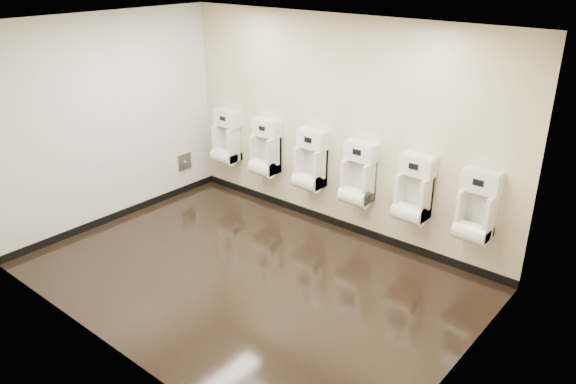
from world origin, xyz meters
name	(u,v)px	position (x,y,z in m)	size (l,w,h in m)	color
ground	(248,276)	(0.00, 0.00, 0.00)	(5.00, 3.50, 0.00)	black
ceiling	(240,27)	(0.00, 0.00, 2.80)	(5.00, 3.50, 0.00)	white
back_wall	(339,127)	(0.00, 1.75, 1.40)	(5.00, 0.02, 2.80)	beige
front_wall	(100,218)	(0.00, -1.75, 1.40)	(5.00, 0.02, 2.80)	beige
left_wall	(109,121)	(-2.50, 0.00, 1.40)	(0.02, 3.50, 2.80)	beige
right_wall	(470,233)	(2.50, 0.00, 1.40)	(0.02, 3.50, 2.80)	beige
tile_overlay_left	(109,121)	(-2.50, 0.00, 1.40)	(0.01, 3.50, 2.80)	white
skirting_back	(335,222)	(0.00, 1.74, 0.05)	(5.00, 0.02, 0.10)	black
skirting_left	(121,213)	(-2.49, 0.00, 0.05)	(0.02, 3.50, 0.10)	black
access_panel	(184,162)	(-2.48, 1.20, 0.50)	(0.04, 0.25, 0.25)	#9E9EA3
urinal_0	(226,141)	(-1.95, 1.61, 0.84)	(0.43, 0.32, 0.80)	white
urinal_1	(265,152)	(-1.17, 1.61, 0.84)	(0.43, 0.32, 0.80)	white
urinal_2	(310,165)	(-0.35, 1.61, 0.84)	(0.43, 0.32, 0.80)	white
urinal_3	(358,178)	(0.41, 1.61, 0.84)	(0.43, 0.32, 0.80)	white
urinal_4	(413,194)	(1.19, 1.61, 0.84)	(0.43, 0.32, 0.80)	white
urinal_5	(476,212)	(1.96, 1.61, 0.84)	(0.43, 0.32, 0.80)	white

